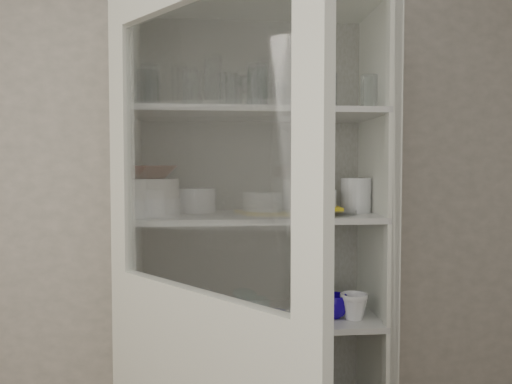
% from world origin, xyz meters
% --- Properties ---
extents(wall_back, '(3.60, 0.02, 2.60)m').
position_xyz_m(wall_back, '(0.00, 1.50, 1.30)').
color(wall_back, gray).
rests_on(wall_back, ground).
extents(pantry_cabinet, '(1.00, 0.45, 2.10)m').
position_xyz_m(pantry_cabinet, '(0.20, 1.34, 0.94)').
color(pantry_cabinet, silver).
rests_on(pantry_cabinet, floor).
extents(cupboard_door, '(0.60, 0.72, 2.00)m').
position_xyz_m(cupboard_door, '(-0.01, 0.70, 0.87)').
color(cupboard_door, silver).
rests_on(cupboard_door, floor).
extents(tumbler_0, '(0.09, 0.09, 0.13)m').
position_xyz_m(tumbler_0, '(-0.21, 1.17, 1.73)').
color(tumbler_0, silver).
rests_on(tumbler_0, shelf_glass).
extents(tumbler_1, '(0.09, 0.09, 0.14)m').
position_xyz_m(tumbler_1, '(-0.19, 1.12, 1.73)').
color(tumbler_1, silver).
rests_on(tumbler_1, shelf_glass).
extents(tumbler_2, '(0.08, 0.08, 0.14)m').
position_xyz_m(tumbler_2, '(0.19, 1.11, 1.73)').
color(tumbler_2, silver).
rests_on(tumbler_2, shelf_glass).
extents(tumbler_3, '(0.08, 0.08, 0.15)m').
position_xyz_m(tumbler_3, '(0.19, 1.12, 1.74)').
color(tumbler_3, silver).
rests_on(tumbler_3, shelf_glass).
extents(tumbler_4, '(0.09, 0.09, 0.14)m').
position_xyz_m(tumbler_4, '(0.20, 1.15, 1.73)').
color(tumbler_4, silver).
rests_on(tumbler_4, shelf_glass).
extents(tumbler_5, '(0.08, 0.08, 0.14)m').
position_xyz_m(tumbler_5, '(0.41, 1.12, 1.73)').
color(tumbler_5, silver).
rests_on(tumbler_5, shelf_glass).
extents(tumbler_6, '(0.08, 0.08, 0.12)m').
position_xyz_m(tumbler_6, '(0.61, 1.14, 1.72)').
color(tumbler_6, silver).
rests_on(tumbler_6, shelf_glass).
extents(tumbler_7, '(0.09, 0.09, 0.15)m').
position_xyz_m(tumbler_7, '(-0.21, 1.29, 1.74)').
color(tumbler_7, silver).
rests_on(tumbler_7, shelf_glass).
extents(tumbler_8, '(0.10, 0.10, 0.15)m').
position_xyz_m(tumbler_8, '(-0.05, 1.27, 1.74)').
color(tumbler_8, silver).
rests_on(tumbler_8, shelf_glass).
extents(tumbler_9, '(0.09, 0.09, 0.15)m').
position_xyz_m(tumbler_9, '(0.09, 1.27, 1.73)').
color(tumbler_9, silver).
rests_on(tumbler_9, shelf_glass).
extents(tumbler_10, '(0.07, 0.07, 0.14)m').
position_xyz_m(tumbler_10, '(0.11, 1.26, 1.73)').
color(tumbler_10, silver).
rests_on(tumbler_10, shelf_glass).
extents(tumbler_11, '(0.08, 0.08, 0.15)m').
position_xyz_m(tumbler_11, '(0.48, 1.25, 1.74)').
color(tumbler_11, silver).
rests_on(tumbler_11, shelf_glass).
extents(goblet_0, '(0.07, 0.07, 0.17)m').
position_xyz_m(goblet_0, '(-0.21, 1.38, 1.74)').
color(goblet_0, silver).
rests_on(goblet_0, shelf_glass).
extents(goblet_1, '(0.08, 0.08, 0.17)m').
position_xyz_m(goblet_1, '(0.17, 1.36, 1.75)').
color(goblet_1, silver).
rests_on(goblet_1, shelf_glass).
extents(goblet_2, '(0.07, 0.07, 0.15)m').
position_xyz_m(goblet_2, '(0.30, 1.36, 1.74)').
color(goblet_2, silver).
rests_on(goblet_2, shelf_glass).
extents(goblet_3, '(0.07, 0.07, 0.15)m').
position_xyz_m(goblet_3, '(0.40, 1.35, 1.74)').
color(goblet_3, silver).
rests_on(goblet_3, shelf_glass).
extents(plate_stack_front, '(0.24, 0.24, 0.07)m').
position_xyz_m(plate_stack_front, '(-0.21, 1.21, 1.30)').
color(plate_stack_front, white).
rests_on(plate_stack_front, shelf_plates).
extents(plate_stack_back, '(0.19, 0.19, 0.10)m').
position_xyz_m(plate_stack_back, '(-0.05, 1.39, 1.31)').
color(plate_stack_back, white).
rests_on(plate_stack_back, shelf_plates).
extents(cream_bowl, '(0.30, 0.30, 0.07)m').
position_xyz_m(cream_bowl, '(-0.21, 1.21, 1.37)').
color(cream_bowl, silver).
rests_on(cream_bowl, plate_stack_front).
extents(terracotta_bowl, '(0.26, 0.26, 0.05)m').
position_xyz_m(terracotta_bowl, '(-0.21, 1.21, 1.43)').
color(terracotta_bowl, '#4A2215').
rests_on(terracotta_bowl, cream_bowl).
extents(glass_platter, '(0.41, 0.41, 0.02)m').
position_xyz_m(glass_platter, '(0.44, 1.24, 1.27)').
color(glass_platter, silver).
rests_on(glass_platter, shelf_plates).
extents(yellow_trivet, '(0.18, 0.18, 0.01)m').
position_xyz_m(yellow_trivet, '(0.44, 1.24, 1.28)').
color(yellow_trivet, gold).
rests_on(yellow_trivet, glass_platter).
extents(white_ramekin, '(0.15, 0.15, 0.07)m').
position_xyz_m(white_ramekin, '(0.44, 1.24, 1.32)').
color(white_ramekin, white).
rests_on(white_ramekin, yellow_trivet).
extents(grey_bowl_stack, '(0.12, 0.12, 0.14)m').
position_xyz_m(grey_bowl_stack, '(0.61, 1.30, 1.33)').
color(grey_bowl_stack, silver).
rests_on(grey_bowl_stack, shelf_plates).
extents(mug_blue, '(0.15, 0.15, 0.09)m').
position_xyz_m(mug_blue, '(0.49, 1.19, 0.91)').
color(mug_blue, '#0B0880').
rests_on(mug_blue, shelf_mugs).
extents(mug_teal, '(0.15, 0.15, 0.10)m').
position_xyz_m(mug_teal, '(0.46, 1.35, 0.91)').
color(mug_teal, '#1F827A').
rests_on(mug_teal, shelf_mugs).
extents(mug_white, '(0.13, 0.13, 0.10)m').
position_xyz_m(mug_white, '(0.57, 1.16, 0.91)').
color(mug_white, white).
rests_on(mug_white, shelf_mugs).
extents(teal_jar, '(0.10, 0.10, 0.12)m').
position_xyz_m(teal_jar, '(0.41, 1.33, 0.92)').
color(teal_jar, '#1F827A').
rests_on(teal_jar, shelf_mugs).
extents(measuring_cups, '(0.11, 0.11, 0.04)m').
position_xyz_m(measuring_cups, '(0.11, 1.20, 0.88)').
color(measuring_cups, '#ADADAD').
rests_on(measuring_cups, shelf_mugs).
extents(white_canister, '(0.12, 0.12, 0.12)m').
position_xyz_m(white_canister, '(-0.21, 1.30, 0.92)').
color(white_canister, white).
rests_on(white_canister, shelf_mugs).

